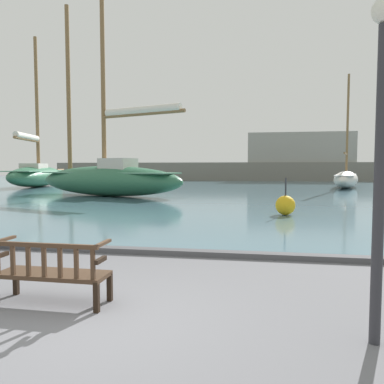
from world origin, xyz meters
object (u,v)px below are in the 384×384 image
(channel_buoy, at_px, (285,205))
(lamp_post, at_px, (381,135))
(sailboat_outer_starboard, at_px, (37,174))
(sailboat_nearest_starboard, at_px, (108,176))
(sailboat_mid_starboard, at_px, (346,179))
(park_bench, at_px, (52,272))

(channel_buoy, bearing_deg, lamp_post, -89.01)
(sailboat_outer_starboard, height_order, sailboat_nearest_starboard, sailboat_nearest_starboard)
(sailboat_mid_starboard, distance_m, lamp_post, 32.54)
(park_bench, bearing_deg, sailboat_mid_starboard, 70.72)
(channel_buoy, bearing_deg, sailboat_mid_starboard, 71.77)
(lamp_post, bearing_deg, channel_buoy, 90.99)
(sailboat_nearest_starboard, xyz_separation_m, channel_buoy, (10.68, -8.11, -0.95))
(park_bench, bearing_deg, channel_buoy, 68.57)
(sailboat_outer_starboard, xyz_separation_m, lamp_post, (22.17, -28.69, 1.01))
(lamp_post, bearing_deg, park_bench, 173.15)
(park_bench, height_order, lamp_post, lamp_post)
(sailboat_outer_starboard, xyz_separation_m, channel_buoy, (21.98, -17.99, -0.83))
(sailboat_nearest_starboard, distance_m, channel_buoy, 13.44)
(sailboat_outer_starboard, distance_m, lamp_post, 36.27)
(park_bench, xyz_separation_m, lamp_post, (4.19, -0.50, 1.84))
(sailboat_outer_starboard, distance_m, sailboat_mid_starboard, 29.10)
(sailboat_nearest_starboard, bearing_deg, sailboat_outer_starboard, 138.85)
(sailboat_outer_starboard, bearing_deg, sailboat_mid_starboard, 6.14)
(sailboat_outer_starboard, distance_m, sailboat_nearest_starboard, 15.02)
(sailboat_mid_starboard, bearing_deg, channel_buoy, -108.23)
(park_bench, distance_m, sailboat_mid_starboard, 33.16)
(sailboat_mid_starboard, distance_m, channel_buoy, 22.22)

